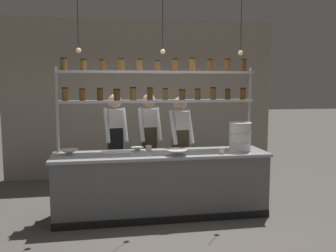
# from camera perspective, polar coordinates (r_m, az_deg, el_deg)

# --- Properties ---
(ground_plane) EXTENTS (40.00, 40.00, 0.00)m
(ground_plane) POSITION_cam_1_polar(r_m,az_deg,el_deg) (5.64, -1.03, -13.35)
(ground_plane) COLOR #5B5651
(back_wall) EXTENTS (5.49, 0.12, 3.18)m
(back_wall) POSITION_cam_1_polar(r_m,az_deg,el_deg) (7.70, -3.91, 4.12)
(back_wall) COLOR #9E9384
(back_wall) RESTS_ON ground_plane
(prep_counter) EXTENTS (3.09, 0.76, 0.92)m
(prep_counter) POSITION_cam_1_polar(r_m,az_deg,el_deg) (5.49, -1.03, -8.85)
(prep_counter) COLOR slate
(prep_counter) RESTS_ON ground_plane
(spice_shelf_unit) EXTENTS (2.97, 0.28, 2.30)m
(spice_shelf_unit) POSITION_cam_1_polar(r_m,az_deg,el_deg) (5.62, -1.56, 5.67)
(spice_shelf_unit) COLOR #ADAFB5
(spice_shelf_unit) RESTS_ON ground_plane
(chef_left) EXTENTS (0.40, 0.33, 1.74)m
(chef_left) POSITION_cam_1_polar(r_m,az_deg,el_deg) (6.13, -8.03, -2.01)
(chef_left) COLOR black
(chef_left) RESTS_ON ground_plane
(chef_center) EXTENTS (0.39, 0.32, 1.74)m
(chef_center) POSITION_cam_1_polar(r_m,az_deg,el_deg) (6.19, -2.89, -1.88)
(chef_center) COLOR black
(chef_center) RESTS_ON ground_plane
(chef_right) EXTENTS (0.40, 0.33, 1.71)m
(chef_right) POSITION_cam_1_polar(r_m,az_deg,el_deg) (6.03, 1.89, -2.33)
(chef_right) COLOR black
(chef_right) RESTS_ON ground_plane
(container_stack) EXTENTS (0.33, 0.33, 0.42)m
(container_stack) POSITION_cam_1_polar(r_m,az_deg,el_deg) (5.64, 10.92, -1.59)
(container_stack) COLOR white
(container_stack) RESTS_ON prep_counter
(cutting_board) EXTENTS (0.40, 0.26, 0.02)m
(cutting_board) POSITION_cam_1_polar(r_m,az_deg,el_deg) (5.39, -7.88, -4.05)
(cutting_board) COLOR silver
(cutting_board) RESTS_ON prep_counter
(prep_bowl_near_left) EXTENTS (0.19, 0.19, 0.05)m
(prep_bowl_near_left) POSITION_cam_1_polar(r_m,az_deg,el_deg) (5.58, -4.71, -3.51)
(prep_bowl_near_left) COLOR white
(prep_bowl_near_left) RESTS_ON prep_counter
(prep_bowl_center_front) EXTENTS (0.26, 0.26, 0.07)m
(prep_bowl_center_front) POSITION_cam_1_polar(r_m,az_deg,el_deg) (5.44, -14.82, -3.87)
(prep_bowl_center_front) COLOR white
(prep_bowl_center_front) RESTS_ON prep_counter
(prep_bowl_center_back) EXTENTS (0.19, 0.19, 0.05)m
(prep_bowl_center_back) POSITION_cam_1_polar(r_m,az_deg,el_deg) (5.48, 1.27, -3.69)
(prep_bowl_center_back) COLOR white
(prep_bowl_center_back) RESTS_ON prep_counter
(prep_bowl_near_right) EXTENTS (0.30, 0.30, 0.08)m
(prep_bowl_near_right) POSITION_cam_1_polar(r_m,az_deg,el_deg) (5.20, 1.34, -4.08)
(prep_bowl_near_right) COLOR white
(prep_bowl_near_right) RESTS_ON prep_counter
(serving_cup_front) EXTENTS (0.09, 0.09, 0.09)m
(serving_cup_front) POSITION_cam_1_polar(r_m,az_deg,el_deg) (5.51, -2.98, -3.44)
(serving_cup_front) COLOR silver
(serving_cup_front) RESTS_ON prep_counter
(serving_cup_by_board) EXTENTS (0.07, 0.07, 0.09)m
(serving_cup_by_board) POSITION_cam_1_polar(r_m,az_deg,el_deg) (5.36, 8.23, -3.77)
(serving_cup_by_board) COLOR silver
(serving_cup_by_board) RESTS_ON prep_counter
(pendant_light_row) EXTENTS (2.36, 0.07, 0.81)m
(pendant_light_row) POSITION_cam_1_polar(r_m,az_deg,el_deg) (5.32, -0.82, 11.78)
(pendant_light_row) COLOR black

